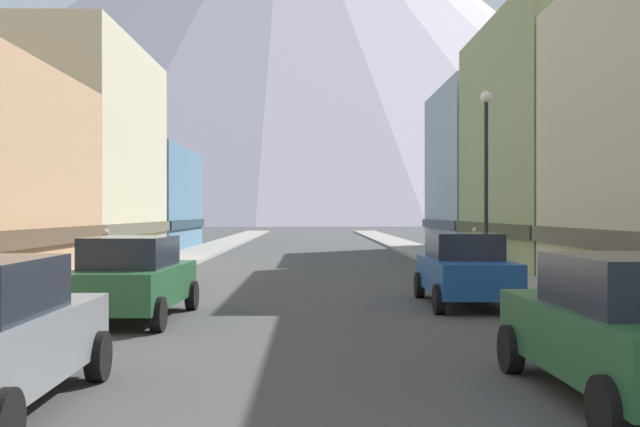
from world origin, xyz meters
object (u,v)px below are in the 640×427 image
Objects in this scene: car_left_1 at (133,278)px; car_right_1 at (465,269)px; streetlamp_right at (486,157)px; pedestrian_1 at (475,250)px; pedestrian_0 at (105,258)px; car_right_0 at (628,328)px.

car_right_1 is (7.60, 2.53, 0.00)m from car_left_1.
car_left_1 is 0.76× the size of streetlamp_right.
car_left_1 is 2.86× the size of pedestrian_1.
streetlamp_right is (-0.90, -5.73, 3.12)m from pedestrian_1.
pedestrian_0 is at bearing -154.91° from pedestrian_1.
pedestrian_0 is 13.80m from pedestrian_1.
streetlamp_right reaches higher than car_right_1.
pedestrian_0 reaches higher than car_left_1.
pedestrian_0 is 0.28× the size of streetlamp_right.
streetlamp_right is (1.55, 4.40, 3.09)m from car_right_1.
car_right_1 is at bearing -23.08° from pedestrian_0.
car_right_1 is 2.83× the size of pedestrian_1.
streetlamp_right reaches higher than pedestrian_0.
car_right_1 is (-0.00, 9.58, 0.00)m from car_right_0.
car_left_1 is 2.72× the size of pedestrian_0.
car_left_1 is at bearing 137.19° from car_right_0.
pedestrian_0 is 1.05× the size of pedestrian_1.
pedestrian_0 reaches higher than car_right_0.
pedestrian_0 reaches higher than pedestrian_1.
car_left_1 is 16.17m from pedestrian_1.
car_right_1 is 2.69× the size of pedestrian_0.
car_right_0 is 2.85× the size of pedestrian_1.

